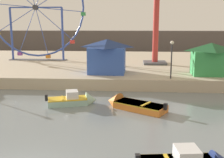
% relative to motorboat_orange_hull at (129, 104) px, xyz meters
% --- Properties ---
extents(quay_promenade, '(110.00, 24.75, 1.08)m').
position_rel_motorboat_orange_hull_xyz_m(quay_promenade, '(-4.43, 17.24, 0.27)').
color(quay_promenade, '#B7A88E').
rests_on(quay_promenade, ground_plane).
extents(distant_town_skyline, '(140.00, 3.00, 4.40)m').
position_rel_motorboat_orange_hull_xyz_m(distant_town_skyline, '(-4.43, 39.86, 1.93)').
color(distant_town_skyline, '#564C47').
rests_on(distant_town_skyline, ground_plane).
extents(motorboat_orange_hull, '(4.73, 3.68, 1.43)m').
position_rel_motorboat_orange_hull_xyz_m(motorboat_orange_hull, '(0.00, 0.00, 0.00)').
color(motorboat_orange_hull, orange).
rests_on(motorboat_orange_hull, ground_plane).
extents(motorboat_seafoam, '(3.90, 2.30, 1.44)m').
position_rel_motorboat_orange_hull_xyz_m(motorboat_seafoam, '(-4.11, 0.59, 0.08)').
color(motorboat_seafoam, '#93BCAD').
rests_on(motorboat_seafoam, ground_plane).
extents(ferris_wheel_blue_frame, '(13.25, 1.20, 13.46)m').
position_rel_motorboat_orange_hull_xyz_m(ferris_wheel_blue_frame, '(-12.66, 17.38, 7.57)').
color(ferris_wheel_blue_frame, '#334CA8').
rests_on(ferris_wheel_blue_frame, quay_promenade).
extents(drop_tower_red_tower, '(2.80, 2.80, 15.22)m').
position_rel_motorboat_orange_hull_xyz_m(drop_tower_red_tower, '(2.95, 15.07, 7.91)').
color(drop_tower_red_tower, '#BC332D').
rests_on(drop_tower_red_tower, quay_promenade).
extents(carnival_booth_blue_tent, '(4.00, 3.55, 3.40)m').
position_rel_motorboat_orange_hull_xyz_m(carnival_booth_blue_tent, '(-2.38, 8.28, 2.58)').
color(carnival_booth_blue_tent, '#3356B7').
rests_on(carnival_booth_blue_tent, quay_promenade).
extents(carnival_booth_green_kiosk, '(3.84, 2.82, 3.12)m').
position_rel_motorboat_orange_hull_xyz_m(carnival_booth_green_kiosk, '(7.71, 7.83, 2.43)').
color(carnival_booth_green_kiosk, '#33934C').
rests_on(carnival_booth_green_kiosk, quay_promenade).
extents(promenade_lamp_near, '(0.32, 0.32, 3.42)m').
position_rel_motorboat_orange_hull_xyz_m(promenade_lamp_near, '(3.69, 5.81, 3.09)').
color(promenade_lamp_near, '#2D2D33').
rests_on(promenade_lamp_near, quay_promenade).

